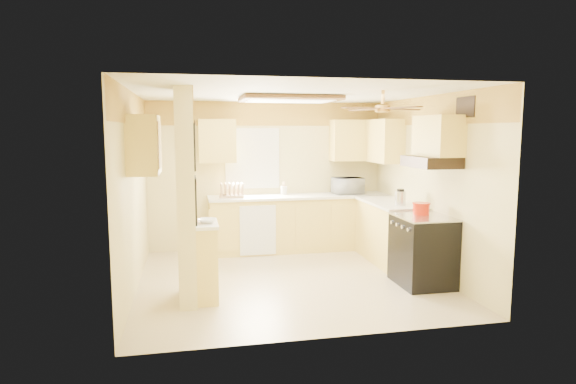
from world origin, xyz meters
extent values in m
plane|color=beige|center=(0.00, 0.00, 0.00)|extent=(4.00, 4.00, 0.00)
plane|color=white|center=(0.00, 0.00, 2.50)|extent=(4.00, 4.00, 0.00)
plane|color=#DECE87|center=(0.00, 1.90, 1.25)|extent=(4.00, 0.00, 4.00)
plane|color=#DECE87|center=(0.00, -1.90, 1.25)|extent=(4.00, 0.00, 4.00)
plane|color=#DECE87|center=(-2.00, 0.00, 1.25)|extent=(0.00, 3.80, 3.80)
plane|color=#DECE87|center=(2.00, 0.00, 1.25)|extent=(0.00, 3.80, 3.80)
cube|color=#FFD54B|center=(0.00, 1.88, 2.30)|extent=(4.00, 0.02, 0.40)
cube|color=#DECE87|center=(-1.35, -0.55, 1.25)|extent=(0.20, 0.70, 2.50)
cube|color=#FFE974|center=(-1.13, -0.55, 0.45)|extent=(0.25, 0.55, 0.90)
cube|color=white|center=(-1.13, -0.55, 0.92)|extent=(0.28, 0.58, 0.04)
cube|color=#FFE974|center=(0.50, 1.60, 0.45)|extent=(3.00, 0.60, 0.90)
cube|color=#FFE974|center=(1.70, 0.60, 0.45)|extent=(0.60, 1.40, 0.90)
cube|color=white|center=(0.50, 1.59, 0.92)|extent=(3.04, 0.64, 0.04)
cube|color=white|center=(1.69, 0.60, 0.92)|extent=(0.64, 1.44, 0.04)
cube|color=white|center=(-0.25, 1.29, 0.43)|extent=(0.58, 0.02, 0.80)
cube|color=white|center=(-0.25, 1.89, 1.55)|extent=(0.92, 0.02, 1.02)
cube|color=white|center=(-0.25, 1.89, 1.55)|extent=(0.80, 0.02, 0.90)
cube|color=#FFE974|center=(-0.85, 1.72, 1.85)|extent=(0.60, 0.35, 0.70)
cube|color=#FFE974|center=(1.55, 1.72, 1.85)|extent=(0.90, 0.35, 0.70)
cube|color=#FFE974|center=(1.82, 1.25, 1.85)|extent=(0.35, 1.00, 0.70)
cube|color=#FFE974|center=(-1.82, -0.25, 1.85)|extent=(0.35, 0.75, 0.70)
cube|color=#FFE974|center=(1.82, -0.55, 1.95)|extent=(0.35, 0.76, 0.52)
cube|color=black|center=(1.67, -0.55, 0.45)|extent=(0.65, 0.76, 0.90)
cube|color=silver|center=(1.67, -0.55, 0.91)|extent=(0.66, 0.77, 0.02)
cylinder|color=silver|center=(1.34, -0.80, 0.80)|extent=(0.03, 0.05, 0.05)
cylinder|color=silver|center=(1.34, -0.63, 0.80)|extent=(0.03, 0.05, 0.05)
cylinder|color=silver|center=(1.34, -0.47, 0.80)|extent=(0.03, 0.05, 0.05)
cylinder|color=silver|center=(1.34, -0.30, 0.80)|extent=(0.03, 0.05, 0.05)
cube|color=black|center=(1.74, -0.55, 1.62)|extent=(0.50, 0.76, 0.14)
cube|color=black|center=(-1.24, -0.55, 1.85)|extent=(0.02, 0.42, 0.57)
cube|color=white|center=(-1.23, -0.55, 1.85)|extent=(0.01, 0.37, 0.52)
cube|color=black|center=(-1.24, -0.55, 1.20)|extent=(0.02, 0.42, 0.57)
cube|color=yellow|center=(-1.23, -0.55, 1.20)|extent=(0.01, 0.37, 0.52)
cube|color=brown|center=(0.10, 0.50, 2.46)|extent=(1.35, 0.95, 0.06)
cube|color=white|center=(0.10, 0.50, 2.44)|extent=(1.15, 0.75, 0.02)
cylinder|color=gold|center=(1.00, -0.70, 2.42)|extent=(0.04, 0.04, 0.16)
cylinder|color=gold|center=(1.00, -0.70, 2.28)|extent=(0.18, 0.18, 0.08)
cube|color=brown|center=(1.30, -0.59, 2.28)|extent=(0.55, 0.28, 0.01)
cube|color=brown|center=(0.89, -0.40, 2.28)|extent=(0.28, 0.55, 0.01)
cube|color=brown|center=(0.70, -0.81, 2.28)|extent=(0.55, 0.28, 0.01)
cube|color=brown|center=(1.11, -1.00, 2.28)|extent=(0.28, 0.55, 0.01)
cube|color=black|center=(1.98, -0.90, 2.30)|extent=(0.02, 0.40, 0.25)
imported|color=white|center=(1.36, 1.61, 1.08)|extent=(0.52, 0.37, 0.28)
imported|color=white|center=(-1.11, -0.59, 0.97)|extent=(0.25, 0.25, 0.05)
cylinder|color=red|center=(1.70, -0.41, 0.98)|extent=(0.22, 0.22, 0.14)
cylinder|color=red|center=(1.70, -0.41, 1.06)|extent=(0.23, 0.23, 0.02)
cylinder|color=silver|center=(1.69, 0.21, 1.04)|extent=(0.16, 0.16, 0.21)
cylinder|color=black|center=(1.69, 0.21, 1.16)|extent=(0.10, 0.10, 0.03)
cube|color=tan|center=(-0.63, 1.58, 0.96)|extent=(0.42, 0.33, 0.04)
cube|color=tan|center=(-0.80, 1.58, 1.05)|extent=(0.02, 0.27, 0.23)
cube|color=tan|center=(-0.73, 1.58, 1.05)|extent=(0.02, 0.27, 0.23)
cube|color=tan|center=(-0.67, 1.58, 1.05)|extent=(0.02, 0.27, 0.23)
cube|color=tan|center=(-0.60, 1.58, 1.05)|extent=(0.02, 0.27, 0.23)
cube|color=tan|center=(-0.53, 1.58, 1.05)|extent=(0.02, 0.27, 0.23)
cube|color=tan|center=(-0.46, 1.58, 1.05)|extent=(0.02, 0.27, 0.23)
cylinder|color=white|center=(-0.73, 1.58, 1.05)|extent=(0.02, 0.23, 0.23)
cylinder|color=white|center=(-0.60, 1.58, 1.05)|extent=(0.02, 0.23, 0.23)
cylinder|color=white|center=(0.26, 1.73, 1.01)|extent=(0.11, 0.11, 0.14)
cylinder|color=tan|center=(0.28, 1.73, 1.05)|extent=(0.01, 0.01, 0.22)
cylinder|color=tan|center=(0.26, 1.75, 1.05)|extent=(0.01, 0.01, 0.22)
cylinder|color=tan|center=(0.24, 1.73, 1.05)|extent=(0.01, 0.01, 0.22)
cylinder|color=tan|center=(0.26, 1.71, 1.05)|extent=(0.01, 0.01, 0.22)
camera|label=1|loc=(-1.30, -6.22, 2.02)|focal=30.00mm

